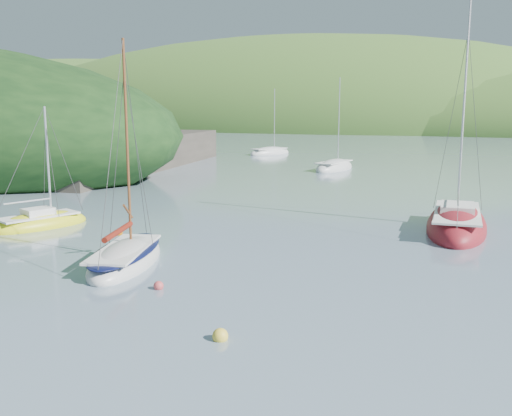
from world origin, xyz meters
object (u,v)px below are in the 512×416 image
at_px(sailboat_yellow, 41,224).
at_px(distant_sloop_a, 334,168).
at_px(sloop_red, 456,226).
at_px(daysailer_white, 126,259).
at_px(distant_sloop_c, 270,153).

relative_size(sailboat_yellow, distant_sloop_a, 0.70).
bearing_deg(sloop_red, sailboat_yellow, -162.85).
bearing_deg(sloop_red, daysailer_white, -138.84).
height_order(sloop_red, distant_sloop_c, sloop_red).
bearing_deg(daysailer_white, sailboat_yellow, 136.36).
bearing_deg(daysailer_white, sloop_red, 27.32).
bearing_deg(distant_sloop_c, distant_sloop_a, -22.78).
xyz_separation_m(sloop_red, distant_sloop_c, (-28.46, 41.23, -0.07)).
xyz_separation_m(sloop_red, distant_sloop_a, (-14.68, 26.20, -0.06)).
distance_m(distant_sloop_a, distant_sloop_c, 20.39).
relative_size(sloop_red, distant_sloop_c, 1.37).
bearing_deg(distant_sloop_c, daysailer_white, -48.83).
distance_m(daysailer_white, distant_sloop_a, 39.14).
height_order(sloop_red, distant_sloop_a, sloop_red).
distance_m(sloop_red, sailboat_yellow, 23.19).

